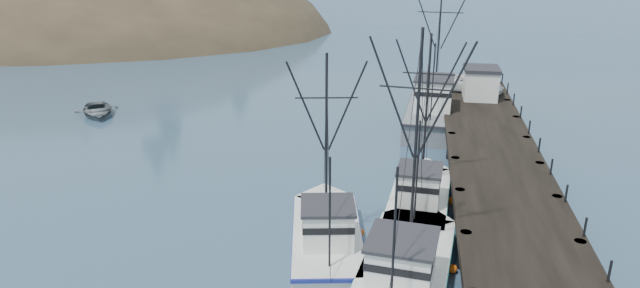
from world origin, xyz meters
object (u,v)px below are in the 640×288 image
(pickup_truck, at_px, (473,84))
(pier, at_px, (497,165))
(trawler_far, at_px, (420,198))
(work_vessel, at_px, (433,110))
(pier_shed, at_px, (481,83))
(trawler_near, at_px, (406,268))
(trawler_mid, at_px, (327,235))
(motorboat, at_px, (98,115))

(pickup_truck, bearing_deg, pier, -156.82)
(trawler_far, xyz_separation_m, work_vessel, (1.02, 17.36, 0.41))
(trawler_far, relative_size, work_vessel, 0.74)
(pier, xyz_separation_m, pickup_truck, (-0.19, 17.29, 1.06))
(pier_shed, relative_size, pickup_truck, 0.59)
(trawler_near, distance_m, trawler_mid, 4.81)
(trawler_mid, distance_m, pier_shed, 26.38)
(trawler_near, xyz_separation_m, trawler_mid, (-4.13, 2.47, -0.00))
(trawler_mid, bearing_deg, pier_shed, 68.34)
(pier, xyz_separation_m, trawler_far, (-4.78, -3.94, -0.87))
(trawler_far, bearing_deg, motorboat, 153.31)
(pier_shed, bearing_deg, pier, -90.73)
(pier, bearing_deg, trawler_mid, -135.48)
(work_vessel, bearing_deg, motorboat, -174.99)
(work_vessel, bearing_deg, pier_shed, 22.57)
(work_vessel, bearing_deg, pickup_truck, 47.25)
(trawler_mid, relative_size, motorboat, 1.90)
(trawler_far, relative_size, motorboat, 1.93)
(pier, height_order, pickup_truck, pickup_truck)
(trawler_near, height_order, pier_shed, trawler_near)
(pier_shed, distance_m, motorboat, 34.66)
(trawler_near, relative_size, pickup_truck, 2.25)
(trawler_mid, distance_m, motorboat, 31.73)
(trawler_mid, xyz_separation_m, pickup_truck, (9.31, 26.63, 1.93))
(motorboat, bearing_deg, pickup_truck, -22.57)
(trawler_mid, xyz_separation_m, motorboat, (-24.54, 20.10, -0.82))
(pier_shed, bearing_deg, trawler_near, -101.69)
(pier_shed, distance_m, pickup_truck, 2.35)
(work_vessel, bearing_deg, trawler_near, -93.65)
(pickup_truck, bearing_deg, trawler_near, -167.54)
(trawler_near, distance_m, pickup_truck, 29.62)
(pickup_truck, xyz_separation_m, motorboat, (-33.85, -6.52, -2.75))
(work_vessel, relative_size, motorboat, 2.61)
(trawler_far, height_order, pier_shed, trawler_far)
(trawler_mid, relative_size, pickup_truck, 1.95)
(pier, bearing_deg, trawler_far, -140.46)
(trawler_mid, xyz_separation_m, work_vessel, (5.74, 22.76, 0.41))
(trawler_far, bearing_deg, pickup_truck, 77.80)
(trawler_near, height_order, pickup_truck, trawler_near)
(trawler_mid, distance_m, trawler_far, 7.17)
(trawler_far, bearing_deg, work_vessel, 86.65)
(trawler_near, relative_size, trawler_mid, 1.15)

